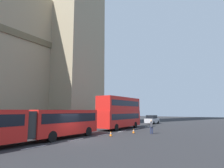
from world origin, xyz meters
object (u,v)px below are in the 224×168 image
object	(u,v)px
articulated_bus	(24,123)
sedan_lead	(152,120)
double_decker_bus	(120,111)
traffic_cone_middle	(134,131)
pedestrian_near_cones	(151,126)
traffic_cone_west	(111,134)

from	to	relation	value
articulated_bus	sedan_lead	bearing A→B (deg)	0.00
double_decker_bus	traffic_cone_middle	world-z (taller)	double_decker_bus
double_decker_bus	pedestrian_near_cones	world-z (taller)	double_decker_bus
traffic_cone_middle	pedestrian_near_cones	distance (m)	2.30
traffic_cone_middle	pedestrian_near_cones	bearing A→B (deg)	-70.10
traffic_cone_west	traffic_cone_middle	world-z (taller)	same
traffic_cone_middle	sedan_lead	bearing A→B (deg)	13.69
traffic_cone_middle	articulated_bus	bearing A→B (deg)	160.22
articulated_bus	double_decker_bus	bearing A→B (deg)	0.01
sedan_lead	pedestrian_near_cones	world-z (taller)	sedan_lead
pedestrian_near_cones	traffic_cone_west	bearing A→B (deg)	147.66
double_decker_bus	pedestrian_near_cones	bearing A→B (deg)	-117.63
double_decker_bus	traffic_cone_west	distance (m)	9.10
traffic_cone_west	traffic_cone_middle	distance (m)	4.00
articulated_bus	pedestrian_near_cones	xyz separation A→B (m)	(12.92, -6.45, -0.83)
sedan_lead	traffic_cone_middle	world-z (taller)	sedan_lead
articulated_bus	traffic_cone_west	world-z (taller)	articulated_bus
double_decker_bus	traffic_cone_middle	xyz separation A→B (m)	(-4.13, -4.38, -2.43)
articulated_bus	traffic_cone_middle	distance (m)	13.01
sedan_lead	traffic_cone_west	world-z (taller)	sedan_lead
double_decker_bus	sedan_lead	bearing A→B (deg)	-0.00
articulated_bus	traffic_cone_west	xyz separation A→B (m)	(8.26, -3.50, -1.46)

